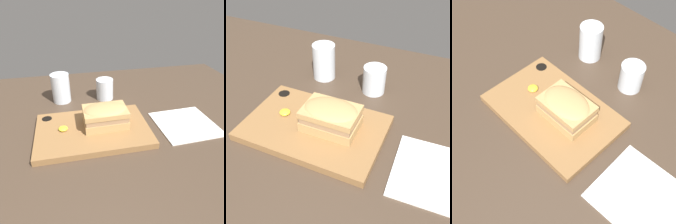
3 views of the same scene
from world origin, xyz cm
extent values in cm
cube|color=#423326|center=(0.00, 0.00, 1.00)|extent=(154.07, 101.86, 2.00)
cube|color=olive|center=(4.68, -2.19, 2.98)|extent=(34.90, 23.07, 1.96)
cylinder|color=black|center=(-9.54, 6.11, 3.52)|extent=(3.23, 3.23, 0.98)
cube|color=tan|center=(8.90, -1.19, 5.22)|extent=(13.62, 9.45, 2.53)
cube|color=#9E7A56|center=(8.90, -1.19, 7.31)|extent=(13.07, 9.07, 1.65)
cube|color=tan|center=(8.90, -1.19, 8.90)|extent=(13.62, 9.45, 1.52)
ellipsoid|color=tan|center=(8.90, -1.19, 9.53)|extent=(13.34, 9.26, 2.28)
ellipsoid|color=yellow|center=(-4.34, -1.55, 4.53)|extent=(2.83, 2.83, 1.13)
cylinder|color=silver|center=(-4.36, 21.78, 7.59)|extent=(7.02, 7.02, 11.18)
cylinder|color=silver|center=(-4.36, 21.78, 4.72)|extent=(6.18, 6.18, 5.03)
cylinder|color=silver|center=(12.71, 20.53, 6.08)|extent=(6.73, 6.73, 8.16)
cylinder|color=#470A14|center=(12.71, 20.53, 4.60)|extent=(6.05, 6.05, 4.80)
cube|color=white|center=(35.54, -4.00, 2.20)|extent=(19.71, 19.17, 0.40)
camera|label=1|loc=(-1.15, -57.98, 43.25)|focal=35.00mm
camera|label=2|loc=(31.61, -47.49, 51.24)|focal=45.00mm
camera|label=3|loc=(44.00, -35.70, 69.75)|focal=50.00mm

